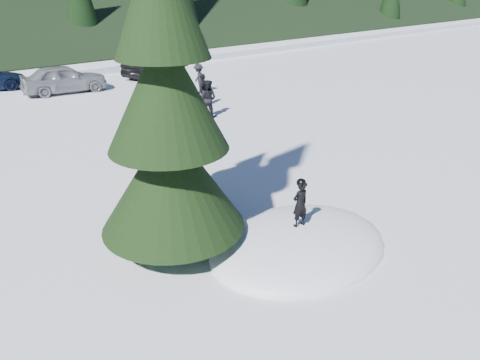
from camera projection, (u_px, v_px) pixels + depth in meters
ground at (298, 247)px, 10.82m from camera, size 200.00×200.00×0.00m
snow_mound at (298, 247)px, 10.82m from camera, size 4.48×3.52×0.96m
spruce_tall at (167, 107)px, 9.48m from camera, size 3.20×3.20×8.60m
spruce_short at (175, 137)px, 11.54m from camera, size 2.20×2.20×5.37m
child_skier at (300, 204)px, 10.53m from camera, size 0.43×0.31×1.10m
adult_0 at (208, 98)px, 20.46m from camera, size 0.91×0.98×1.62m
adult_1 at (203, 90)px, 22.12m from camera, size 0.94×0.86×1.55m
adult_2 at (199, 79)px, 24.55m from camera, size 0.86×1.13×1.54m
car_4 at (64, 79)px, 24.71m from camera, size 4.53×2.35×1.47m
car_5 at (152, 65)px, 28.74m from camera, size 4.32×2.88×1.35m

